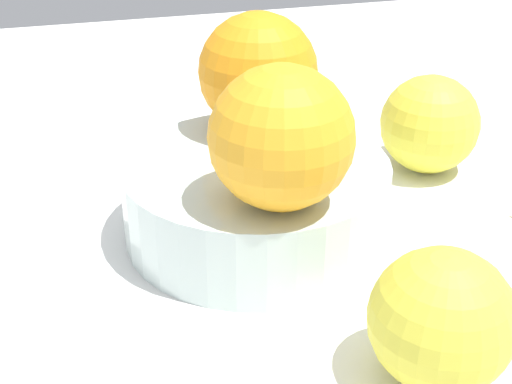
# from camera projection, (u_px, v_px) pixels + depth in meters

# --- Properties ---
(ground_plane) EXTENTS (1.10, 1.10, 0.02)m
(ground_plane) POSITION_uv_depth(u_px,v_px,m) (256.00, 246.00, 0.50)
(ground_plane) COLOR white
(fruit_bowl) EXTENTS (0.17, 0.17, 0.05)m
(fruit_bowl) POSITION_uv_depth(u_px,v_px,m) (256.00, 201.00, 0.48)
(fruit_bowl) COLOR silver
(fruit_bowl) RESTS_ON ground_plane
(orange_in_bowl_0) EXTENTS (0.08, 0.08, 0.08)m
(orange_in_bowl_0) POSITION_uv_depth(u_px,v_px,m) (289.00, 137.00, 0.40)
(orange_in_bowl_0) COLOR #F9A823
(orange_in_bowl_0) RESTS_ON fruit_bowl
(orange_in_bowl_1) EXTENTS (0.08, 0.08, 0.08)m
(orange_in_bowl_1) POSITION_uv_depth(u_px,v_px,m) (258.00, 72.00, 0.50)
(orange_in_bowl_1) COLOR orange
(orange_in_bowl_1) RESTS_ON fruit_bowl
(orange_loose_0) EXTENTS (0.07, 0.07, 0.07)m
(orange_loose_0) POSITION_uv_depth(u_px,v_px,m) (442.00, 320.00, 0.35)
(orange_loose_0) COLOR yellow
(orange_loose_0) RESTS_ON ground_plane
(orange_loose_1) EXTENTS (0.08, 0.08, 0.08)m
(orange_loose_1) POSITION_uv_depth(u_px,v_px,m) (430.00, 124.00, 0.56)
(orange_loose_1) COLOR yellow
(orange_loose_1) RESTS_ON ground_plane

